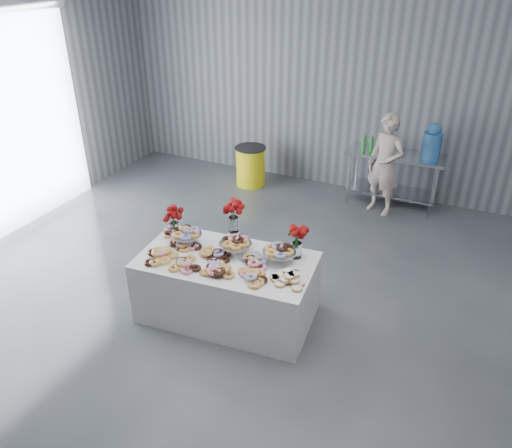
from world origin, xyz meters
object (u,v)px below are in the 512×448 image
at_px(display_table, 227,287).
at_px(prep_table, 394,170).
at_px(water_jug, 432,142).
at_px(trash_barrel, 251,166).
at_px(person, 385,165).

xyz_separation_m(display_table, prep_table, (1.07, 3.62, 0.24)).
bearing_deg(prep_table, display_table, -106.54).
bearing_deg(water_jug, trash_barrel, -175.43).
bearing_deg(display_table, person, 73.56).
relative_size(water_jug, trash_barrel, 0.80).
xyz_separation_m(person, trash_barrel, (-2.32, 0.07, -0.44)).
height_order(water_jug, trash_barrel, water_jug).
bearing_deg(water_jug, person, -153.26).
distance_m(display_table, water_jug, 4.02).
distance_m(person, trash_barrel, 2.36).
distance_m(display_table, person, 3.48).
relative_size(display_table, prep_table, 1.27).
bearing_deg(display_table, water_jug, 66.48).
height_order(display_table, water_jug, water_jug).
height_order(display_table, person, person).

